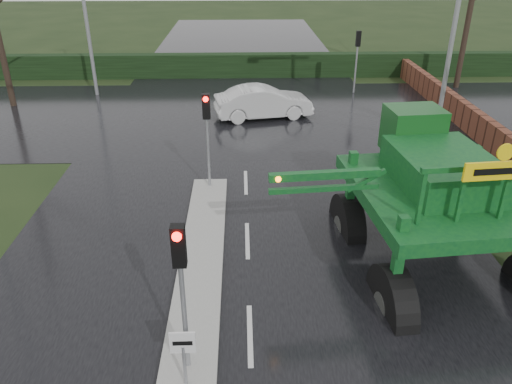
{
  "coord_description": "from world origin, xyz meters",
  "views": [
    {
      "loc": [
        -0.12,
        -8.67,
        8.08
      ],
      "look_at": [
        0.24,
        3.29,
        2.0
      ],
      "focal_mm": 35.0,
      "sensor_mm": 36.0,
      "label": 1
    }
  ],
  "objects_px": {
    "traffic_signal_mid": "(207,121)",
    "keep_left_sign": "(183,350)",
    "traffic_signal_near": "(181,269)",
    "traffic_signal_far": "(357,48)",
    "crop_sprayer": "(400,212)",
    "white_sedan": "(263,118)"
  },
  "relations": [
    {
      "from": "traffic_signal_mid",
      "to": "keep_left_sign",
      "type": "bearing_deg",
      "value": -90.0
    },
    {
      "from": "traffic_signal_near",
      "to": "traffic_signal_far",
      "type": "xyz_separation_m",
      "value": [
        7.8,
        21.02,
        0.0
      ]
    },
    {
      "from": "traffic_signal_far",
      "to": "traffic_signal_mid",
      "type": "bearing_deg",
      "value": 58.07
    },
    {
      "from": "traffic_signal_near",
      "to": "crop_sprayer",
      "type": "height_order",
      "value": "crop_sprayer"
    },
    {
      "from": "traffic_signal_mid",
      "to": "white_sedan",
      "type": "distance_m",
      "value": 8.76
    },
    {
      "from": "keep_left_sign",
      "to": "traffic_signal_near",
      "type": "xyz_separation_m",
      "value": [
        0.0,
        0.49,
        1.53
      ]
    },
    {
      "from": "keep_left_sign",
      "to": "white_sedan",
      "type": "height_order",
      "value": "keep_left_sign"
    },
    {
      "from": "traffic_signal_near",
      "to": "traffic_signal_mid",
      "type": "distance_m",
      "value": 8.5
    },
    {
      "from": "keep_left_sign",
      "to": "crop_sprayer",
      "type": "distance_m",
      "value": 5.66
    },
    {
      "from": "keep_left_sign",
      "to": "traffic_signal_near",
      "type": "bearing_deg",
      "value": 90.0
    },
    {
      "from": "keep_left_sign",
      "to": "traffic_signal_far",
      "type": "distance_m",
      "value": 22.93
    },
    {
      "from": "traffic_signal_near",
      "to": "traffic_signal_far",
      "type": "bearing_deg",
      "value": 69.64
    },
    {
      "from": "traffic_signal_near",
      "to": "traffic_signal_far",
      "type": "relative_size",
      "value": 1.0
    },
    {
      "from": "white_sedan",
      "to": "traffic_signal_far",
      "type": "bearing_deg",
      "value": -62.16
    },
    {
      "from": "traffic_signal_mid",
      "to": "crop_sprayer",
      "type": "bearing_deg",
      "value": -52.94
    },
    {
      "from": "traffic_signal_mid",
      "to": "traffic_signal_far",
      "type": "xyz_separation_m",
      "value": [
        7.8,
        12.52,
        0.0
      ]
    },
    {
      "from": "traffic_signal_mid",
      "to": "traffic_signal_far",
      "type": "height_order",
      "value": "same"
    },
    {
      "from": "traffic_signal_near",
      "to": "crop_sprayer",
      "type": "bearing_deg",
      "value": 24.48
    },
    {
      "from": "traffic_signal_near",
      "to": "crop_sprayer",
      "type": "relative_size",
      "value": 0.37
    },
    {
      "from": "crop_sprayer",
      "to": "white_sedan",
      "type": "xyz_separation_m",
      "value": [
        -2.5,
        14.38,
        -2.52
      ]
    },
    {
      "from": "traffic_signal_far",
      "to": "crop_sprayer",
      "type": "distance_m",
      "value": 19.08
    },
    {
      "from": "crop_sprayer",
      "to": "traffic_signal_mid",
      "type": "bearing_deg",
      "value": 121.66
    }
  ]
}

